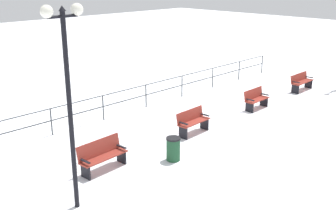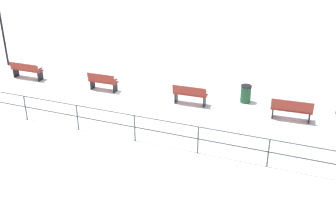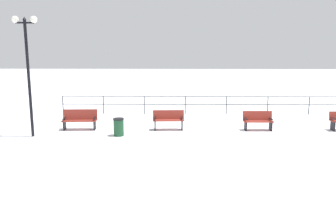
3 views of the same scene
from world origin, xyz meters
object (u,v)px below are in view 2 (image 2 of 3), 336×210
(bench_second, at_px, (190,94))
(bench_nearest, at_px, (292,109))
(bench_third, at_px, (103,81))
(trash_bin, at_px, (246,94))
(bench_fourth, at_px, (26,70))

(bench_second, bearing_deg, bench_nearest, -91.95)
(bench_nearest, xyz_separation_m, bench_third, (-0.01, 8.36, -0.03))
(bench_second, bearing_deg, trash_bin, -65.45)
(bench_second, relative_size, bench_fourth, 0.91)
(bench_third, bearing_deg, bench_fourth, 89.53)
(bench_nearest, height_order, bench_second, bench_nearest)
(bench_third, bearing_deg, bench_nearest, -90.77)
(bench_nearest, distance_m, bench_fourth, 12.54)
(bench_second, distance_m, trash_bin, 2.44)
(bench_fourth, bearing_deg, bench_nearest, -90.44)
(bench_nearest, height_order, trash_bin, bench_nearest)
(trash_bin, bearing_deg, bench_nearest, -118.17)
(bench_third, bearing_deg, bench_second, -91.05)
(bench_third, bearing_deg, trash_bin, -81.15)
(bench_nearest, bearing_deg, trash_bin, 58.74)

